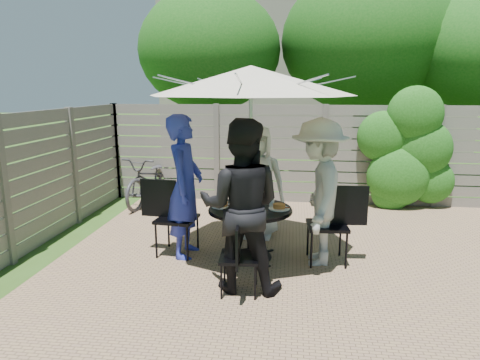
# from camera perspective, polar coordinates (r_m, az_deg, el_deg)

# --- Properties ---
(backyard_envelope) EXTENTS (60.00, 60.00, 5.00)m
(backyard_envelope) POSITION_cam_1_polar(r_m,az_deg,el_deg) (15.23, 9.88, 13.80)
(backyard_envelope) COLOR #315019
(backyard_envelope) RESTS_ON ground
(patio_table) EXTENTS (1.05, 1.05, 0.68)m
(patio_table) POSITION_cam_1_polar(r_m,az_deg,el_deg) (5.39, 1.36, -5.82)
(patio_table) COLOR black
(patio_table) RESTS_ON ground
(umbrella) EXTENTS (2.51, 2.51, 2.39)m
(umbrella) POSITION_cam_1_polar(r_m,az_deg,el_deg) (5.13, 1.47, 13.09)
(umbrella) COLOR silver
(umbrella) RESTS_ON ground
(chair_back) EXTENTS (0.48, 0.68, 0.93)m
(chair_back) POSITION_cam_1_polar(r_m,az_deg,el_deg) (6.37, 2.41, -4.80)
(chair_back) COLOR black
(chair_back) RESTS_ON ground
(person_back) EXTENTS (0.81, 0.53, 1.64)m
(person_back) POSITION_cam_1_polar(r_m,az_deg,el_deg) (6.10, 2.31, -0.32)
(person_back) COLOR silver
(person_back) RESTS_ON ground
(chair_left) EXTENTS (0.74, 0.52, 1.00)m
(chair_left) POSITION_cam_1_polar(r_m,az_deg,el_deg) (5.64, -8.51, -6.97)
(chair_left) COLOR black
(chair_left) RESTS_ON ground
(person_left) EXTENTS (0.45, 0.67, 1.83)m
(person_left) POSITION_cam_1_polar(r_m,az_deg,el_deg) (5.43, -7.34, -0.94)
(person_left) COLOR #2732A9
(person_left) RESTS_ON ground
(chair_front) EXTENTS (0.42, 0.61, 0.83)m
(chair_front) POSITION_cam_1_polar(r_m,az_deg,el_deg) (4.58, -0.11, -12.15)
(chair_front) COLOR black
(chair_front) RESTS_ON ground
(person_front) EXTENTS (0.91, 0.72, 1.85)m
(person_front) POSITION_cam_1_polar(r_m,az_deg,el_deg) (4.47, 0.12, -3.58)
(person_front) COLOR black
(person_front) RESTS_ON ground
(chair_right) EXTENTS (0.73, 0.51, 0.99)m
(chair_right) POSITION_cam_1_polar(r_m,az_deg,el_deg) (5.43, 11.64, -7.88)
(chair_right) COLOR black
(chair_right) RESTS_ON ground
(person_right) EXTENTS (0.69, 1.17, 1.80)m
(person_right) POSITION_cam_1_polar(r_m,az_deg,el_deg) (5.25, 10.43, -1.67)
(person_right) COLOR #B5B5AF
(person_right) RESTS_ON ground
(plate_back) EXTENTS (0.26, 0.26, 0.06)m
(plate_back) POSITION_cam_1_polar(r_m,az_deg,el_deg) (5.67, 1.81, -2.51)
(plate_back) COLOR white
(plate_back) RESTS_ON patio_table
(plate_left) EXTENTS (0.26, 0.26, 0.06)m
(plate_left) POSITION_cam_1_polar(r_m,az_deg,el_deg) (5.38, -2.44, -3.33)
(plate_left) COLOR white
(plate_left) RESTS_ON patio_table
(plate_front) EXTENTS (0.26, 0.26, 0.06)m
(plate_front) POSITION_cam_1_polar(r_m,az_deg,el_deg) (4.98, 0.88, -4.59)
(plate_front) COLOR white
(plate_front) RESTS_ON patio_table
(plate_right) EXTENTS (0.26, 0.26, 0.06)m
(plate_right) POSITION_cam_1_polar(r_m,az_deg,el_deg) (5.30, 5.25, -3.62)
(plate_right) COLOR white
(plate_right) RESTS_ON patio_table
(glass_back) EXTENTS (0.07, 0.07, 0.14)m
(glass_back) POSITION_cam_1_polar(r_m,az_deg,el_deg) (5.58, 0.63, -2.28)
(glass_back) COLOR silver
(glass_back) RESTS_ON patio_table
(glass_front) EXTENTS (0.07, 0.07, 0.14)m
(glass_front) POSITION_cam_1_polar(r_m,az_deg,el_deg) (5.06, 2.21, -3.82)
(glass_front) COLOR silver
(glass_front) RESTS_ON patio_table
(glass_right) EXTENTS (0.07, 0.07, 0.14)m
(glass_right) POSITION_cam_1_polar(r_m,az_deg,el_deg) (5.39, 4.26, -2.82)
(glass_right) COLOR silver
(glass_right) RESTS_ON patio_table
(syrup_jug) EXTENTS (0.09, 0.09, 0.16)m
(syrup_jug) POSITION_cam_1_polar(r_m,az_deg,el_deg) (5.37, 0.81, -2.75)
(syrup_jug) COLOR #59280C
(syrup_jug) RESTS_ON patio_table
(coffee_cup) EXTENTS (0.08, 0.08, 0.12)m
(coffee_cup) POSITION_cam_1_polar(r_m,az_deg,el_deg) (5.52, 2.68, -2.55)
(coffee_cup) COLOR #C6B293
(coffee_cup) RESTS_ON patio_table
(bicycle) EXTENTS (0.90, 1.84, 0.92)m
(bicycle) POSITION_cam_1_polar(r_m,az_deg,el_deg) (8.13, -11.68, 0.04)
(bicycle) COLOR #333338
(bicycle) RESTS_ON ground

